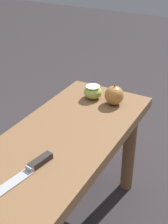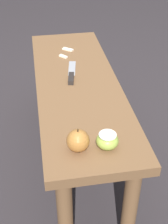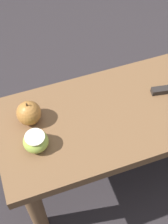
{
  "view_description": "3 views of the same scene",
  "coord_description": "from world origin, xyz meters",
  "px_view_note": "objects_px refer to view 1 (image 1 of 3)",
  "views": [
    {
      "loc": [
        0.59,
        0.49,
        1.06
      ],
      "look_at": [
        -0.27,
        0.01,
        0.5
      ],
      "focal_mm": 50.0,
      "sensor_mm": 36.0,
      "label": 1
    },
    {
      "loc": [
        -1.18,
        0.17,
        1.18
      ],
      "look_at": [
        -0.27,
        0.01,
        0.5
      ],
      "focal_mm": 50.0,
      "sensor_mm": 36.0,
      "label": 2
    },
    {
      "loc": [
        -0.45,
        -0.51,
        1.28
      ],
      "look_at": [
        -0.27,
        0.01,
        0.5
      ],
      "focal_mm": 50.0,
      "sensor_mm": 36.0,
      "label": 3
    }
  ],
  "objects_px": {
    "wooden_bench": "(39,178)",
    "knife": "(32,168)",
    "apple_whole": "(114,95)",
    "apple_cut": "(93,92)"
  },
  "relations": [
    {
      "from": "wooden_bench",
      "to": "apple_whole",
      "type": "bearing_deg",
      "value": 171.83
    },
    {
      "from": "knife",
      "to": "apple_whole",
      "type": "xyz_separation_m",
      "value": [
        -0.48,
        0.04,
        0.03
      ]
    },
    {
      "from": "apple_whole",
      "to": "wooden_bench",
      "type": "bearing_deg",
      "value": -8.17
    },
    {
      "from": "apple_whole",
      "to": "apple_cut",
      "type": "relative_size",
      "value": 1.15
    },
    {
      "from": "apple_cut",
      "to": "apple_whole",
      "type": "bearing_deg",
      "value": 87.4
    },
    {
      "from": "wooden_bench",
      "to": "knife",
      "type": "distance_m",
      "value": 0.1
    },
    {
      "from": "apple_whole",
      "to": "apple_cut",
      "type": "height_order",
      "value": "apple_whole"
    },
    {
      "from": "wooden_bench",
      "to": "knife",
      "type": "xyz_separation_m",
      "value": [
        0.05,
        0.02,
        0.09
      ]
    },
    {
      "from": "wooden_bench",
      "to": "apple_cut",
      "type": "height_order",
      "value": "apple_cut"
    },
    {
      "from": "knife",
      "to": "apple_cut",
      "type": "xyz_separation_m",
      "value": [
        -0.48,
        -0.05,
        0.02
      ]
    }
  ]
}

